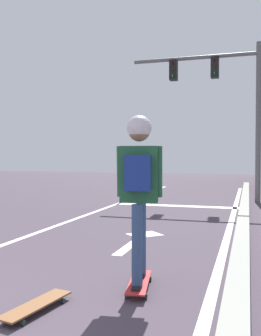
{
  "coord_description": "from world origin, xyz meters",
  "views": [
    {
      "loc": [
        3.2,
        -1.5,
        1.41
      ],
      "look_at": [
        1.35,
        4.48,
        1.22
      ],
      "focal_mm": 41.01,
      "sensor_mm": 36.0,
      "label": 1
    }
  ],
  "objects": [
    {
      "name": "spare_skateboard",
      "position": [
        1.37,
        1.52,
        0.06
      ],
      "size": [
        0.33,
        0.83,
        0.07
      ],
      "color": "brown",
      "rests_on": "ground"
    },
    {
      "name": "lane_line_curbside",
      "position": [
        2.85,
        6.0,
        0.0
      ],
      "size": [
        0.12,
        20.0,
        0.01
      ],
      "primitive_type": "cube",
      "color": "silver",
      "rests_on": "ground"
    },
    {
      "name": "lane_arrow_stem",
      "position": [
        1.42,
        4.27,
        0.0
      ],
      "size": [
        0.16,
        1.4,
        0.01
      ],
      "primitive_type": "cube",
      "color": "silver",
      "rests_on": "ground"
    },
    {
      "name": "curb_strip",
      "position": [
        3.1,
        6.0,
        0.07
      ],
      "size": [
        0.24,
        24.0,
        0.14
      ],
      "primitive_type": "cube",
      "color": "gray",
      "rests_on": "ground"
    },
    {
      "name": "skater",
      "position": [
        2.1,
        2.34,
        1.21
      ],
      "size": [
        0.48,
        0.64,
        1.75
      ],
      "color": "navy",
      "rests_on": "skateboard"
    },
    {
      "name": "traffic_signal_mast",
      "position": [
        2.42,
        10.75,
        3.43
      ],
      "size": [
        3.99,
        0.34,
        4.85
      ],
      "color": "#5E605E",
      "rests_on": "ground"
    },
    {
      "name": "stop_bar",
      "position": [
        1.24,
        9.25,
        0.0
      ],
      "size": [
        3.51,
        0.4,
        0.01
      ],
      "primitive_type": "cube",
      "color": "silver",
      "rests_on": "ground"
    },
    {
      "name": "lane_arrow_head",
      "position": [
        1.42,
        5.12,
        0.0
      ],
      "size": [
        0.71,
        0.71,
        0.01
      ],
      "primitive_type": "cube",
      "rotation": [
        0.0,
        0.0,
        0.79
      ],
      "color": "silver",
      "rests_on": "ground"
    },
    {
      "name": "skateboard",
      "position": [
        2.1,
        2.35,
        0.07
      ],
      "size": [
        0.33,
        0.82,
        0.09
      ],
      "color": "red",
      "rests_on": "ground"
    },
    {
      "name": "lane_line_center",
      "position": [
        -0.51,
        6.0,
        0.0
      ],
      "size": [
        0.12,
        20.0,
        0.01
      ],
      "primitive_type": "cube",
      "color": "silver",
      "rests_on": "ground"
    }
  ]
}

